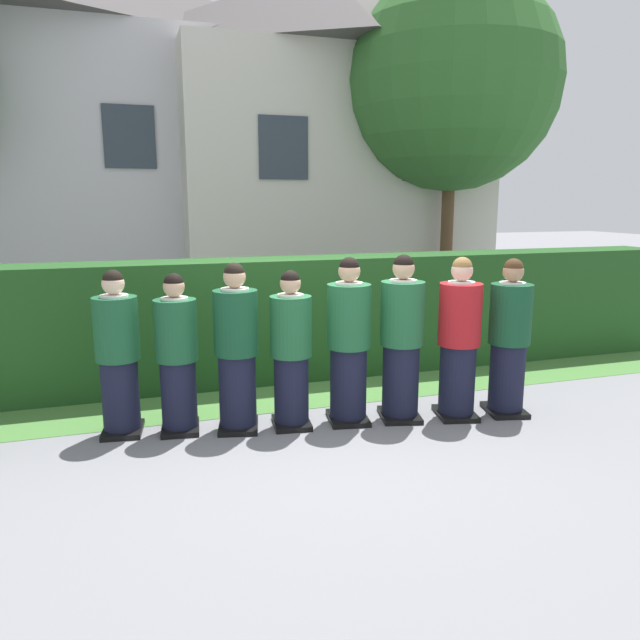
{
  "coord_description": "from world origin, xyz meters",
  "views": [
    {
      "loc": [
        -1.77,
        -5.45,
        2.2
      ],
      "look_at": [
        0.0,
        0.0,
        1.05
      ],
      "focal_mm": 33.86,
      "sensor_mm": 36.0,
      "label": 1
    }
  ],
  "objects_px": {
    "student_front_row_0": "(118,357)",
    "student_front_row_7": "(509,341)",
    "student_front_row_3": "(291,353)",
    "student_front_row_1": "(177,358)",
    "student_front_row_4": "(349,345)",
    "student_front_row_5": "(402,342)",
    "student_in_red_blazer": "(459,342)",
    "student_front_row_2": "(237,352)"
  },
  "relations": [
    {
      "from": "student_front_row_4",
      "to": "student_front_row_7",
      "type": "distance_m",
      "value": 1.68
    },
    {
      "from": "student_front_row_4",
      "to": "student_in_red_blazer",
      "type": "relative_size",
      "value": 1.01
    },
    {
      "from": "student_front_row_7",
      "to": "student_front_row_1",
      "type": "bearing_deg",
      "value": 170.74
    },
    {
      "from": "student_front_row_2",
      "to": "student_front_row_4",
      "type": "xyz_separation_m",
      "value": [
        1.09,
        -0.13,
        0.02
      ]
    },
    {
      "from": "student_front_row_2",
      "to": "student_front_row_3",
      "type": "height_order",
      "value": "student_front_row_2"
    },
    {
      "from": "student_front_row_3",
      "to": "student_front_row_2",
      "type": "bearing_deg",
      "value": 171.07
    },
    {
      "from": "student_front_row_4",
      "to": "student_front_row_5",
      "type": "xyz_separation_m",
      "value": [
        0.53,
        -0.09,
        0.01
      ]
    },
    {
      "from": "student_front_row_1",
      "to": "student_front_row_4",
      "type": "bearing_deg",
      "value": -8.6
    },
    {
      "from": "student_front_row_5",
      "to": "student_front_row_7",
      "type": "bearing_deg",
      "value": -10.31
    },
    {
      "from": "student_front_row_4",
      "to": "student_front_row_5",
      "type": "distance_m",
      "value": 0.54
    },
    {
      "from": "student_front_row_1",
      "to": "student_front_row_4",
      "type": "height_order",
      "value": "student_front_row_4"
    },
    {
      "from": "student_front_row_4",
      "to": "student_front_row_5",
      "type": "bearing_deg",
      "value": -9.07
    },
    {
      "from": "student_front_row_4",
      "to": "student_in_red_blazer",
      "type": "height_order",
      "value": "student_front_row_4"
    },
    {
      "from": "student_front_row_1",
      "to": "student_front_row_3",
      "type": "xyz_separation_m",
      "value": [
        1.06,
        -0.2,
        0.01
      ]
    },
    {
      "from": "student_front_row_1",
      "to": "student_front_row_2",
      "type": "distance_m",
      "value": 0.56
    },
    {
      "from": "student_front_row_0",
      "to": "student_front_row_5",
      "type": "xyz_separation_m",
      "value": [
        2.7,
        -0.45,
        0.05
      ]
    },
    {
      "from": "student_front_row_5",
      "to": "student_front_row_1",
      "type": "bearing_deg",
      "value": 171.28
    },
    {
      "from": "student_front_row_7",
      "to": "student_front_row_3",
      "type": "bearing_deg",
      "value": 171.39
    },
    {
      "from": "student_front_row_3",
      "to": "student_front_row_5",
      "type": "distance_m",
      "value": 1.12
    },
    {
      "from": "student_front_row_4",
      "to": "student_front_row_3",
      "type": "bearing_deg",
      "value": 175.14
    },
    {
      "from": "student_front_row_3",
      "to": "student_front_row_0",
      "type": "bearing_deg",
      "value": 168.93
    },
    {
      "from": "student_front_row_1",
      "to": "student_front_row_7",
      "type": "distance_m",
      "value": 3.33
    },
    {
      "from": "student_front_row_5",
      "to": "student_front_row_7",
      "type": "relative_size",
      "value": 1.03
    },
    {
      "from": "student_front_row_2",
      "to": "student_in_red_blazer",
      "type": "bearing_deg",
      "value": -9.02
    },
    {
      "from": "student_front_row_2",
      "to": "student_front_row_7",
      "type": "bearing_deg",
      "value": -8.67
    },
    {
      "from": "student_in_red_blazer",
      "to": "student_front_row_7",
      "type": "height_order",
      "value": "student_in_red_blazer"
    },
    {
      "from": "student_front_row_7",
      "to": "student_front_row_2",
      "type": "bearing_deg",
      "value": 171.33
    },
    {
      "from": "student_front_row_1",
      "to": "student_front_row_5",
      "type": "bearing_deg",
      "value": -8.72
    },
    {
      "from": "student_front_row_1",
      "to": "student_front_row_0",
      "type": "bearing_deg",
      "value": 168.0
    },
    {
      "from": "student_front_row_1",
      "to": "student_front_row_4",
      "type": "xyz_separation_m",
      "value": [
        1.64,
        -0.25,
        0.06
      ]
    },
    {
      "from": "student_front_row_3",
      "to": "student_front_row_5",
      "type": "height_order",
      "value": "student_front_row_5"
    },
    {
      "from": "student_front_row_7",
      "to": "student_front_row_0",
      "type": "bearing_deg",
      "value": 170.36
    },
    {
      "from": "student_front_row_5",
      "to": "student_in_red_blazer",
      "type": "bearing_deg",
      "value": -13.14
    },
    {
      "from": "student_front_row_1",
      "to": "student_front_row_4",
      "type": "relative_size",
      "value": 0.93
    },
    {
      "from": "student_front_row_1",
      "to": "student_front_row_5",
      "type": "distance_m",
      "value": 2.2
    },
    {
      "from": "student_front_row_0",
      "to": "student_front_row_7",
      "type": "bearing_deg",
      "value": -9.64
    },
    {
      "from": "student_front_row_1",
      "to": "student_front_row_5",
      "type": "xyz_separation_m",
      "value": [
        2.17,
        -0.33,
        0.07
      ]
    },
    {
      "from": "student_front_row_2",
      "to": "student_front_row_4",
      "type": "bearing_deg",
      "value": -6.79
    },
    {
      "from": "student_front_row_3",
      "to": "student_in_red_blazer",
      "type": "distance_m",
      "value": 1.7
    },
    {
      "from": "student_front_row_3",
      "to": "student_front_row_7",
      "type": "height_order",
      "value": "student_front_row_7"
    },
    {
      "from": "student_front_row_2",
      "to": "student_in_red_blazer",
      "type": "distance_m",
      "value": 2.23
    },
    {
      "from": "student_front_row_0",
      "to": "student_front_row_3",
      "type": "height_order",
      "value": "student_front_row_0"
    }
  ]
}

